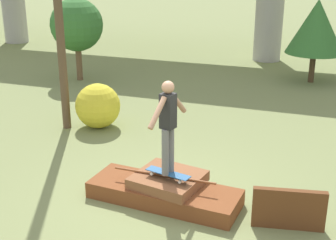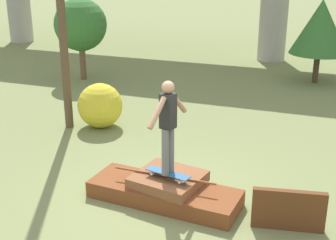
{
  "view_description": "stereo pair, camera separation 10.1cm",
  "coord_description": "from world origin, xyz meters",
  "px_view_note": "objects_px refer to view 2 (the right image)",
  "views": [
    {
      "loc": [
        2.5,
        -6.84,
        4.14
      ],
      "look_at": [
        0.1,
        -0.08,
        1.56
      ],
      "focal_mm": 50.0,
      "sensor_mm": 36.0,
      "label": 1
    },
    {
      "loc": [
        2.59,
        -6.81,
        4.14
      ],
      "look_at": [
        0.1,
        -0.08,
        1.56
      ],
      "focal_mm": 50.0,
      "sensor_mm": 36.0,
      "label": 2
    }
  ],
  "objects_px": {
    "skateboard": "(168,173)",
    "skater": "(168,121)",
    "bush_yellow_flowering": "(100,106)",
    "tree_behind_right": "(321,27)",
    "tree_behind_left": "(80,25)"
  },
  "relations": [
    {
      "from": "tree_behind_right",
      "to": "bush_yellow_flowering",
      "type": "height_order",
      "value": "tree_behind_right"
    },
    {
      "from": "skateboard",
      "to": "bush_yellow_flowering",
      "type": "height_order",
      "value": "bush_yellow_flowering"
    },
    {
      "from": "skateboard",
      "to": "tree_behind_right",
      "type": "xyz_separation_m",
      "value": [
        1.83,
        9.32,
        1.26
      ]
    },
    {
      "from": "skater",
      "to": "bush_yellow_flowering",
      "type": "relative_size",
      "value": 1.45
    },
    {
      "from": "skater",
      "to": "tree_behind_left",
      "type": "bearing_deg",
      "value": 129.21
    },
    {
      "from": "tree_behind_left",
      "to": "skateboard",
      "type": "bearing_deg",
      "value": -50.79
    },
    {
      "from": "skateboard",
      "to": "tree_behind_left",
      "type": "distance_m",
      "value": 9.1
    },
    {
      "from": "tree_behind_left",
      "to": "bush_yellow_flowering",
      "type": "distance_m",
      "value": 5.0
    },
    {
      "from": "skater",
      "to": "tree_behind_right",
      "type": "height_order",
      "value": "tree_behind_right"
    },
    {
      "from": "skater",
      "to": "tree_behind_right",
      "type": "relative_size",
      "value": 0.59
    },
    {
      "from": "skateboard",
      "to": "skater",
      "type": "bearing_deg",
      "value": 180.0
    },
    {
      "from": "bush_yellow_flowering",
      "to": "skateboard",
      "type": "bearing_deg",
      "value": -46.08
    },
    {
      "from": "skateboard",
      "to": "tree_behind_left",
      "type": "height_order",
      "value": "tree_behind_left"
    },
    {
      "from": "skater",
      "to": "tree_behind_left",
      "type": "height_order",
      "value": "tree_behind_left"
    },
    {
      "from": "skater",
      "to": "tree_behind_left",
      "type": "distance_m",
      "value": 9.02
    }
  ]
}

